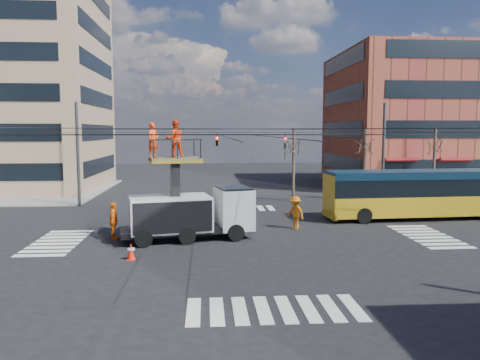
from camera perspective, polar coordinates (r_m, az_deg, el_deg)
name	(u,v)px	position (r m, az deg, el deg)	size (l,w,h in m)	color
ground	(248,239)	(25.35, 0.92, -7.22)	(120.00, 120.00, 0.00)	black
sidewalk_ne	(435,188)	(51.45, 22.69, -0.87)	(18.00, 18.00, 0.12)	slate
sidewalk_nw	(9,191)	(49.65, -26.37, -1.26)	(18.00, 18.00, 0.12)	slate
crosswalks	(248,239)	(25.35, 0.92, -7.20)	(22.40, 22.40, 0.02)	silver
building_tower	(3,37)	(53.24, -26.90, 15.32)	(18.06, 16.06, 30.00)	#9B7963
building_ne	(433,120)	(54.24, 22.50, 6.82)	(20.06, 16.06, 14.00)	brown
overhead_network	(246,159)	(25.12, 0.70, 2.55)	(24.24, 24.24, 8.00)	#2D2D30
tree_a	(294,145)	(38.77, 6.57, 4.23)	(2.00, 2.00, 6.00)	#382B21
tree_b	(365,145)	(40.31, 15.01, 4.13)	(2.00, 2.00, 6.00)	#382B21
tree_c	(435,145)	(42.65, 22.66, 3.96)	(2.00, 2.00, 6.00)	#382B21
utility_truck	(190,201)	(25.18, -6.09, -2.54)	(7.33, 3.79, 6.37)	black
city_bus	(423,193)	(33.27, 21.38, -1.45)	(13.09, 3.31, 3.20)	#C09812
traffic_cone	(131,252)	(21.91, -13.13, -8.49)	(0.36, 0.36, 0.75)	#FF1F0A
worker_ground	(114,221)	(25.91, -15.15, -4.86)	(1.19, 0.49, 2.02)	orange
flagger	(295,213)	(27.97, 6.76, -3.97)	(1.26, 0.73, 1.95)	orange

